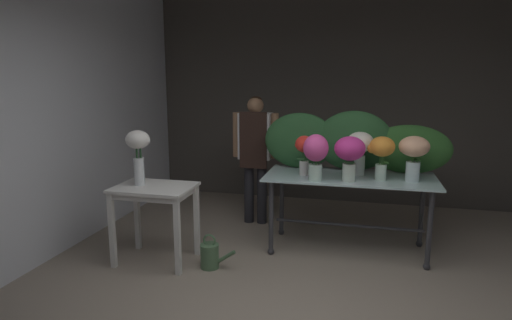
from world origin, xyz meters
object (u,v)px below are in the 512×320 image
Objects in this scene: vase_sunset_peonies at (382,151)px; vase_white_roses_tall at (138,149)px; florist at (255,147)px; vase_ivory_freesia at (360,147)px; side_table_white at (155,197)px; display_table_glass at (349,189)px; vase_magenta_lilies at (350,152)px; vase_peach_stock at (414,152)px; vase_fuchsia_anemones at (316,153)px; vase_scarlet_tulips at (304,150)px; watering_can at (210,255)px.

vase_sunset_peonies is 0.80× the size of vase_white_roses_tall.
vase_ivory_freesia is (1.26, -0.57, 0.14)m from florist.
florist is at bearing 58.43° from vase_white_roses_tall.
florist is (0.69, 1.37, 0.31)m from side_table_white.
vase_magenta_lilies reaches higher than display_table_glass.
vase_peach_stock is 0.97× the size of vase_fuchsia_anemones.
vase_ivory_freesia is 2.25m from vase_white_roses_tall.
vase_scarlet_tulips is (0.70, -0.69, 0.10)m from florist.
vase_sunset_peonies is 1.97m from watering_can.
vase_magenta_lilies is (-0.30, -0.13, -0.00)m from vase_sunset_peonies.
vase_fuchsia_anemones is (1.53, 0.45, 0.43)m from side_table_white.
vase_ivory_freesia reaches higher than vase_sunset_peonies.
florist is 3.50× the size of vase_ivory_freesia.
watering_can is (-0.11, -1.40, -0.85)m from florist.
vase_scarlet_tulips is 0.76× the size of vase_white_roses_tall.
vase_white_roses_tall is at bearing -121.57° from florist.
watering_can is at bearing -157.20° from vase_magenta_lilies.
side_table_white is 1.73× the size of vase_peach_stock.
watering_can is at bearing -2.37° from vase_white_roses_tall.
vase_scarlet_tulips is at bearing 178.89° from vase_peach_stock.
vase_scarlet_tulips is 1.68m from vase_white_roses_tall.
side_table_white is 1.88× the size of vase_scarlet_tulips.
vase_sunset_peonies is at bearing -38.09° from vase_ivory_freesia.
florist is at bearing 153.61° from vase_sunset_peonies.
watering_can is at bearing -94.32° from florist.
watering_can is (-1.57, -0.67, -0.98)m from vase_sunset_peonies.
vase_sunset_peonies is 0.27m from vase_ivory_freesia.
vase_sunset_peonies is at bearing 16.46° from side_table_white.
florist is 1.92m from vase_peach_stock.
vase_scarlet_tulips reaches higher than watering_can.
vase_magenta_lilies is 1.26× the size of watering_can.
vase_white_roses_tall is (-2.31, -0.64, 0.04)m from vase_sunset_peonies.
vase_ivory_freesia is 1.02× the size of vase_magenta_lilies.
florist is at bearing 143.61° from vase_magenta_lilies.
vase_ivory_freesia is at bearing 12.83° from vase_scarlet_tulips.
side_table_white is at bearing 177.07° from watering_can.
vase_peach_stock is 0.82× the size of vase_white_roses_tall.
florist is at bearing 151.65° from display_table_glass.
vase_magenta_lilies is at bearing 14.12° from vase_white_roses_tall.
side_table_white is at bearing -163.54° from vase_sunset_peonies.
vase_ivory_freesia is (1.95, 0.80, 0.45)m from side_table_white.
vase_white_roses_tall is at bearing -166.03° from vase_peach_stock.
vase_fuchsia_anemones reaches higher than vase_scarlet_tulips.
florist reaches higher than vase_sunset_peonies.
florist is 1.39m from vase_ivory_freesia.
vase_fuchsia_anemones reaches higher than vase_magenta_lilies.
vase_white_roses_tall is (-1.68, -0.45, 0.05)m from vase_fuchsia_anemones.
vase_magenta_lilies is (1.17, -0.86, 0.13)m from florist.
vase_white_roses_tall is at bearing -159.16° from vase_ivory_freesia.
vase_scarlet_tulips is (-0.14, 0.22, -0.01)m from vase_fuchsia_anemones.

